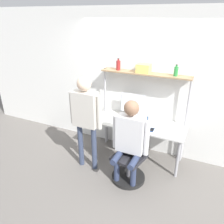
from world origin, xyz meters
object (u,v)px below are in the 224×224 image
Objects in this scene: storage_box at (144,68)px; cell_phone at (152,130)px; laptop at (139,124)px; bottle_red at (118,65)px; bottle_green at (176,71)px; person_seated at (130,136)px; monitor at (133,105)px; person_standing at (86,112)px; office_chair at (130,164)px.

cell_phone is at bearing -49.64° from storage_box.
bottle_red reaches higher than laptop.
storage_box is at bearing 180.00° from bottle_green.
monitor is at bearing 107.15° from person_seated.
laptop is 0.25m from cell_phone.
person_seated reaches higher than laptop.
storage_box is (-0.10, 0.89, 0.86)m from person_seated.
person_standing is at bearing -154.18° from cell_phone.
monitor reaches higher than laptop.
laptop is 0.22× the size of person_seated.
bottle_red is 0.91× the size of storage_box.
person_seated is 1.24m from storage_box.
storage_box is at bearing 0.00° from bottle_red.
person_seated reaches higher than office_chair.
person_standing reaches higher than office_chair.
person_seated is (-0.22, -0.51, 0.09)m from cell_phone.
cell_phone is 0.09× the size of person_standing.
bottle_red is at bearing 124.97° from office_chair.
laptop is at bearing 92.19° from person_seated.
office_chair is 1.65m from storage_box.
laptop is 0.97m from person_standing.
monitor is 0.73m from storage_box.
bottle_red is (-0.32, 0.02, 0.72)m from monitor.
cell_phone is at bearing 25.82° from person_standing.
office_chair is at bearing -114.48° from cell_phone.
person_seated is at bearing -72.85° from monitor.
storage_box is (-0.11, 0.84, 1.42)m from office_chair.
monitor is at bearing -4.12° from bottle_red.
cell_phone is at bearing 66.46° from person_seated.
office_chair is at bearing -117.49° from bottle_green.
office_chair is 0.54× the size of person_standing.
person_seated is (0.27, -0.86, -0.16)m from monitor.
bottle_green is 0.55m from storage_box.
storage_box is (0.48, 0.00, -0.01)m from bottle_red.
person_standing is at bearing -144.90° from bottle_green.
cell_phone is at bearing -36.42° from monitor.
monitor is at bearing 143.58° from cell_phone.
person_seated is at bearing -1.24° from person_standing.
office_chair is at bearing -86.58° from laptop.
cell_phone is 0.71× the size of bottle_red.
laptop is at bearing 171.62° from cell_phone.
person_standing is (-0.77, -0.52, 0.28)m from laptop.
cell_phone is at bearing 65.52° from office_chair.
laptop is 0.72m from office_chair.
bottle_green reaches higher than person_seated.
office_chair is at bearing 77.76° from person_seated.
laptop is at bearing 34.28° from person_standing.
person_seated is 1.38m from bottle_red.
storage_box is at bearing 97.66° from office_chair.
office_chair is 0.65× the size of person_seated.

